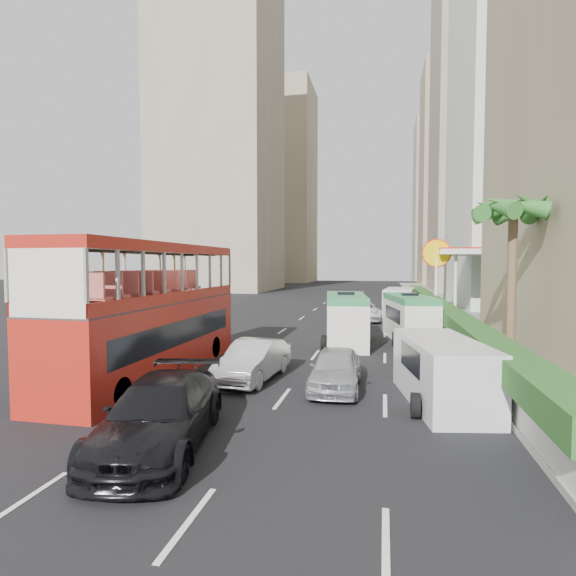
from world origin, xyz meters
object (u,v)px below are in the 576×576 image
(panel_van_near, at_px, (442,371))
(minibus_near, at_px, (346,319))
(double_decker_bus, at_px, (152,310))
(van_asset, at_px, (361,320))
(shell_station, at_px, (476,283))
(car_silver_lane_a, at_px, (254,380))
(palm_tree, at_px, (511,286))
(car_silver_lane_b, at_px, (335,389))
(minibus_far, at_px, (409,318))
(panel_van_far, at_px, (399,302))
(car_black, at_px, (161,447))

(panel_van_near, bearing_deg, minibus_near, 100.92)
(double_decker_bus, xyz_separation_m, van_asset, (7.07, 18.59, -2.53))
(minibus_near, distance_m, shell_station, 17.48)
(car_silver_lane_a, bearing_deg, panel_van_near, -6.92)
(palm_tree, bearing_deg, shell_station, 83.40)
(panel_van_near, bearing_deg, car_silver_lane_b, 155.19)
(van_asset, xyz_separation_m, shell_station, (8.93, 4.41, 2.75))
(car_silver_lane_a, distance_m, minibus_far, 11.96)
(minibus_far, distance_m, panel_van_far, 12.63)
(minibus_near, bearing_deg, car_silver_lane_b, -94.62)
(minibus_far, height_order, panel_van_near, minibus_far)
(car_silver_lane_b, distance_m, minibus_near, 8.89)
(double_decker_bus, distance_m, car_silver_lane_a, 4.77)
(panel_van_far, relative_size, palm_tree, 0.87)
(car_black, bearing_deg, shell_station, 56.75)
(car_black, height_order, van_asset, car_black)
(panel_van_near, xyz_separation_m, panel_van_far, (-0.53, 24.30, 0.13))
(car_black, distance_m, van_asset, 25.10)
(car_silver_lane_a, height_order, minibus_near, minibus_near)
(double_decker_bus, bearing_deg, panel_van_far, 66.46)
(van_asset, relative_size, minibus_far, 0.96)
(minibus_far, xyz_separation_m, panel_van_far, (-0.17, 12.62, -0.15))
(double_decker_bus, relative_size, minibus_near, 1.84)
(van_asset, distance_m, minibus_far, 8.95)
(car_silver_lane_b, distance_m, minibus_far, 11.29)
(palm_tree, distance_m, shell_station, 19.14)
(van_asset, distance_m, panel_van_near, 20.31)
(car_silver_lane_b, distance_m, car_black, 6.72)
(car_silver_lane_b, distance_m, palm_tree, 8.74)
(double_decker_bus, xyz_separation_m, car_black, (3.65, -6.28, -2.53))
(panel_van_far, xyz_separation_m, palm_tree, (3.82, -18.90, 2.27))
(panel_van_near, relative_size, shell_station, 0.61)
(car_silver_lane_b, relative_size, panel_van_far, 0.74)
(car_silver_lane_a, relative_size, shell_station, 0.55)
(car_silver_lane_b, height_order, shell_station, shell_station)
(van_asset, relative_size, panel_van_near, 1.11)
(van_asset, bearing_deg, shell_station, 16.08)
(minibus_far, distance_m, shell_station, 14.09)
(car_silver_lane_a, bearing_deg, double_decker_bus, -173.24)
(double_decker_bus, height_order, shell_station, shell_station)
(car_black, xyz_separation_m, van_asset, (3.41, 24.87, 0.00))
(double_decker_bus, bearing_deg, car_silver_lane_a, 0.90)
(minibus_far, bearing_deg, double_decker_bus, -145.64)
(minibus_near, bearing_deg, panel_van_far, 70.39)
(double_decker_bus, bearing_deg, car_silver_lane_b, -4.29)
(car_silver_lane_a, height_order, palm_tree, palm_tree)
(car_silver_lane_a, relative_size, car_silver_lane_b, 1.07)
(shell_station, bearing_deg, panel_van_near, -102.70)
(car_silver_lane_b, bearing_deg, minibus_near, 91.50)
(car_silver_lane_b, bearing_deg, minibus_far, 73.40)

